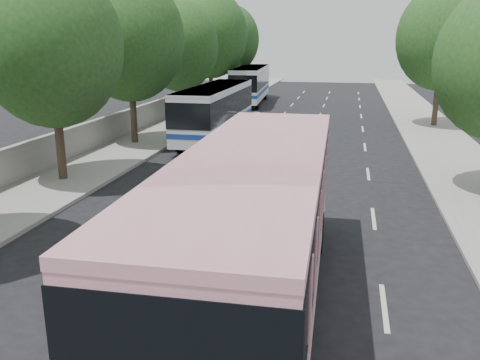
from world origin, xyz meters
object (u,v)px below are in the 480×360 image
(pink_bus, at_px, (254,213))
(tour_coach_rear, at_px, (251,82))
(pink_taxi, at_px, (206,175))
(tour_coach_front, at_px, (215,108))
(white_pickup, at_px, (241,128))

(pink_bus, distance_m, tour_coach_rear, 37.42)
(pink_bus, xyz_separation_m, pink_taxi, (-3.30, 7.84, -1.40))
(pink_bus, bearing_deg, tour_coach_front, 105.96)
(white_pickup, xyz_separation_m, tour_coach_front, (-1.42, -0.60, 1.23))
(pink_bus, relative_size, tour_coach_rear, 1.00)
(pink_bus, height_order, white_pickup, pink_bus)
(pink_taxi, xyz_separation_m, tour_coach_front, (-2.50, 11.04, 1.08))
(tour_coach_front, xyz_separation_m, tour_coach_rear, (-1.30, 17.87, 0.09))
(white_pickup, bearing_deg, pink_taxi, -86.87)
(tour_coach_front, distance_m, tour_coach_rear, 17.91)
(tour_coach_rear, bearing_deg, white_pickup, -84.89)
(pink_taxi, relative_size, tour_coach_rear, 0.44)
(white_pickup, relative_size, tour_coach_rear, 0.42)
(white_pickup, distance_m, tour_coach_front, 1.97)
(pink_taxi, relative_size, white_pickup, 1.03)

